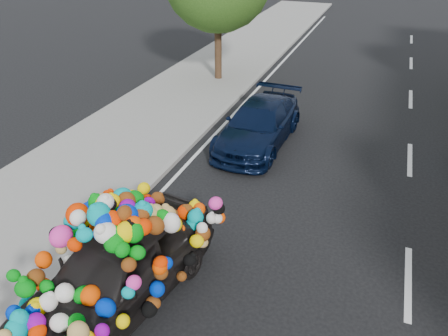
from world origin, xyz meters
name	(u,v)px	position (x,y,z in m)	size (l,w,h in m)	color
ground	(222,238)	(0.00, 0.00, 0.00)	(100.00, 100.00, 0.00)	black
sidewalk	(52,195)	(-4.30, 0.00, 0.06)	(4.00, 60.00, 0.12)	gray
kerb	(124,212)	(-2.35, 0.00, 0.07)	(0.15, 60.00, 0.13)	gray
lane_markings	(408,282)	(3.60, 0.00, 0.01)	(6.00, 50.00, 0.01)	silver
plush_art_car	(115,253)	(-1.02, -2.18, 1.02)	(2.63, 4.46, 2.01)	black
navy_sedan	(259,124)	(-0.59, 4.50, 0.61)	(1.70, 4.17, 1.21)	black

